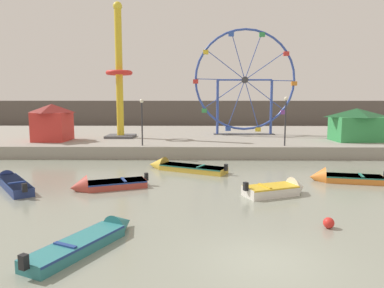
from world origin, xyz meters
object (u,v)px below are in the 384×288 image
(motorboat_mustard_yellow, at_px, (178,167))
(drop_tower_yellow_tower, at_px, (119,80))
(carnival_booth_red_striped, at_px, (52,122))
(promenade_lamp_far, at_px, (286,114))
(motorboat_white_red_stripe, at_px, (280,189))
(promenade_lamp_near, at_px, (142,115))
(motorboat_faded_red, at_px, (102,185))
(ferris_wheel_blue_frame, at_px, (245,82))
(motorboat_navy_blue, at_px, (11,182))
(motorboat_orange_hull, at_px, (339,178))
(carnival_booth_green_kiosk, at_px, (356,124))
(motorboat_teal_painted, at_px, (93,238))
(mooring_buoy_orange, at_px, (329,223))

(motorboat_mustard_yellow, xyz_separation_m, drop_tower_yellow_tower, (-6.43, 11.47, 6.59))
(carnival_booth_red_striped, distance_m, promenade_lamp_far, 21.31)
(motorboat_white_red_stripe, height_order, promenade_lamp_near, promenade_lamp_near)
(motorboat_faded_red, relative_size, promenade_lamp_near, 1.12)
(ferris_wheel_blue_frame, relative_size, carnival_booth_red_striped, 3.13)
(motorboat_white_red_stripe, xyz_separation_m, motorboat_navy_blue, (-15.33, 1.67, -0.03))
(motorboat_mustard_yellow, relative_size, motorboat_orange_hull, 1.32)
(motorboat_white_red_stripe, distance_m, promenade_lamp_far, 12.69)
(motorboat_mustard_yellow, relative_size, carnival_booth_green_kiosk, 1.26)
(ferris_wheel_blue_frame, xyz_separation_m, promenade_lamp_far, (2.28, -9.32, -3.02))
(motorboat_mustard_yellow, relative_size, ferris_wheel_blue_frame, 0.53)
(motorboat_mustard_yellow, xyz_separation_m, motorboat_faded_red, (-4.07, -5.51, 0.00))
(motorboat_faded_red, height_order, motorboat_teal_painted, motorboat_faded_red)
(motorboat_white_red_stripe, xyz_separation_m, motorboat_orange_hull, (4.34, 3.08, -0.05))
(motorboat_navy_blue, xyz_separation_m, motorboat_teal_painted, (7.18, -8.47, -0.03))
(drop_tower_yellow_tower, bearing_deg, carnival_booth_green_kiosk, -6.85)
(motorboat_teal_painted, height_order, drop_tower_yellow_tower, drop_tower_yellow_tower)
(motorboat_teal_painted, height_order, promenade_lamp_near, promenade_lamp_near)
(carnival_booth_green_kiosk, bearing_deg, carnival_booth_red_striped, 176.44)
(motorboat_navy_blue, distance_m, promenade_lamp_far, 21.25)
(mooring_buoy_orange, bearing_deg, motorboat_white_red_stripe, 99.06)
(motorboat_faded_red, distance_m, motorboat_white_red_stripe, 9.90)
(carnival_booth_green_kiosk, bearing_deg, motorboat_mustard_yellow, -155.42)
(promenade_lamp_far, bearing_deg, promenade_lamp_near, -179.71)
(carnival_booth_red_striped, bearing_deg, promenade_lamp_near, -20.33)
(drop_tower_yellow_tower, height_order, promenade_lamp_far, drop_tower_yellow_tower)
(motorboat_white_red_stripe, xyz_separation_m, mooring_buoy_orange, (0.81, -5.10, -0.07))
(motorboat_faded_red, distance_m, mooring_buoy_orange, 12.30)
(motorboat_white_red_stripe, relative_size, motorboat_teal_painted, 0.76)
(drop_tower_yellow_tower, bearing_deg, carnival_booth_red_striped, -154.00)
(motorboat_mustard_yellow, bearing_deg, ferris_wheel_blue_frame, -87.07)
(motorboat_white_red_stripe, relative_size, drop_tower_yellow_tower, 0.28)
(motorboat_orange_hull, xyz_separation_m, carnival_booth_green_kiosk, (6.07, 12.20, 2.42))
(motorboat_faded_red, xyz_separation_m, ferris_wheel_blue_frame, (10.57, 20.14, 6.53))
(promenade_lamp_far, bearing_deg, motorboat_teal_painted, -120.89)
(motorboat_orange_hull, distance_m, carnival_booth_green_kiosk, 13.83)
(motorboat_mustard_yellow, bearing_deg, carnival_booth_red_striped, -8.28)
(carnival_booth_green_kiosk, relative_size, carnival_booth_red_striped, 1.31)
(motorboat_white_red_stripe, distance_m, motorboat_orange_hull, 5.32)
(motorboat_navy_blue, xyz_separation_m, mooring_buoy_orange, (16.14, -6.77, -0.04))
(mooring_buoy_orange, bearing_deg, promenade_lamp_near, 120.40)
(motorboat_teal_painted, height_order, carnival_booth_green_kiosk, carnival_booth_green_kiosk)
(motorboat_mustard_yellow, height_order, carnival_booth_green_kiosk, carnival_booth_green_kiosk)
(mooring_buoy_orange, bearing_deg, carnival_booth_red_striped, 132.93)
(drop_tower_yellow_tower, relative_size, carnival_booth_red_striped, 3.68)
(motorboat_navy_blue, bearing_deg, motorboat_faded_red, -134.04)
(carnival_booth_red_striped, bearing_deg, promenade_lamp_far, -8.61)
(motorboat_navy_blue, bearing_deg, motorboat_mustard_yellow, -100.30)
(promenade_lamp_near, height_order, promenade_lamp_far, promenade_lamp_far)
(carnival_booth_green_kiosk, bearing_deg, drop_tower_yellow_tower, 169.34)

